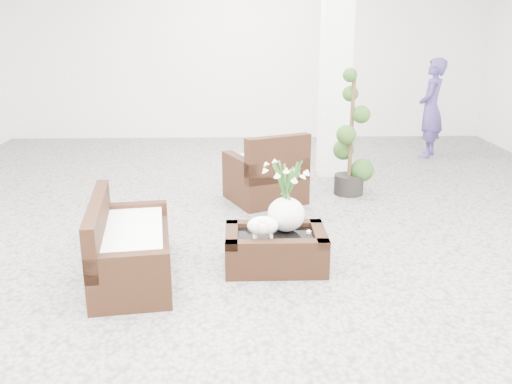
{
  "coord_description": "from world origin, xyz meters",
  "views": [
    {
      "loc": [
        -0.15,
        -5.01,
        2.14
      ],
      "look_at": [
        0.0,
        -0.1,
        0.62
      ],
      "focal_mm": 38.7,
      "sensor_mm": 36.0,
      "label": 1
    }
  ],
  "objects_px": {
    "coffee_table": "(275,251)",
    "topiary": "(351,134)",
    "armchair": "(265,166)",
    "loveseat": "(131,239)"
  },
  "relations": [
    {
      "from": "coffee_table",
      "to": "topiary",
      "type": "relative_size",
      "value": 0.57
    },
    {
      "from": "topiary",
      "to": "coffee_table",
      "type": "bearing_deg",
      "value": -116.47
    },
    {
      "from": "armchair",
      "to": "topiary",
      "type": "bearing_deg",
      "value": 167.53
    },
    {
      "from": "coffee_table",
      "to": "armchair",
      "type": "relative_size",
      "value": 1.03
    },
    {
      "from": "coffee_table",
      "to": "armchair",
      "type": "xyz_separation_m",
      "value": [
        -0.0,
        1.96,
        0.28
      ]
    },
    {
      "from": "loveseat",
      "to": "coffee_table",
      "type": "bearing_deg",
      "value": -90.39
    },
    {
      "from": "armchair",
      "to": "topiary",
      "type": "height_order",
      "value": "topiary"
    },
    {
      "from": "coffee_table",
      "to": "loveseat",
      "type": "relative_size",
      "value": 0.68
    },
    {
      "from": "coffee_table",
      "to": "armchair",
      "type": "height_order",
      "value": "armchair"
    },
    {
      "from": "loveseat",
      "to": "topiary",
      "type": "distance_m",
      "value": 3.36
    }
  ]
}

